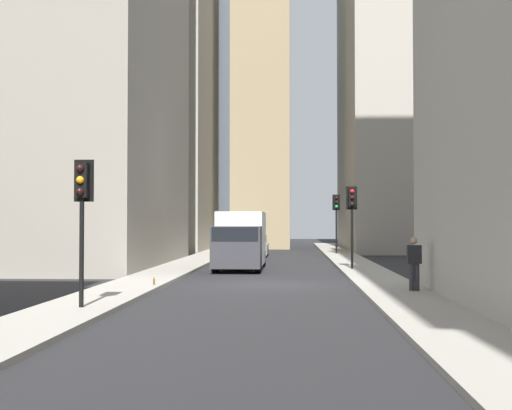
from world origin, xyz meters
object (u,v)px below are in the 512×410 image
traffic_light_foreground (82,198)px  traffic_light_far_junction (336,210)px  delivery_truck (240,240)px  traffic_light_midblock (352,208)px  sedan_silver (255,247)px  pedestrian (414,261)px  discarded_bottle (154,282)px

traffic_light_foreground → traffic_light_far_junction: 31.12m
delivery_truck → traffic_light_midblock: bearing=-101.3°
traffic_light_far_junction → sedan_silver: bearing=110.0°
delivery_truck → sedan_silver: delivery_truck is taller
delivery_truck → traffic_light_foreground: size_ratio=1.69×
pedestrian → sedan_silver: bearing=15.5°
delivery_truck → sedan_silver: size_ratio=1.50×
traffic_light_foreground → pedestrian: 10.58m
traffic_light_far_junction → discarded_bottle: size_ratio=15.36×
traffic_light_far_junction → traffic_light_foreground: bearing=164.1°
traffic_light_foreground → pedestrian: (4.62, -9.33, -1.87)m
sedan_silver → delivery_truck: bearing=180.0°
delivery_truck → discarded_bottle: 9.93m
sedan_silver → discarded_bottle: sedan_silver is taller
discarded_bottle → traffic_light_far_junction: bearing=-18.4°
sedan_silver → traffic_light_midblock: bearing=-157.9°
sedan_silver → traffic_light_foreground: 28.10m
delivery_truck → traffic_light_far_junction: size_ratio=1.56×
delivery_truck → pedestrian: 12.81m
pedestrian → discarded_bottle: size_ratio=6.34×
pedestrian → traffic_light_midblock: bearing=6.1°
delivery_truck → pedestrian: delivery_truck is taller
traffic_light_foreground → delivery_truck: bearing=-10.4°
delivery_truck → traffic_light_far_junction: (14.25, -5.66, 1.73)m
delivery_truck → traffic_light_midblock: (-1.07, -5.37, 1.54)m
delivery_truck → discarded_bottle: (-9.59, 2.28, -1.21)m
delivery_truck → traffic_light_far_junction: bearing=-21.7°
pedestrian → traffic_light_foreground: bearing=116.3°
traffic_light_foreground → traffic_light_midblock: 16.78m
delivery_truck → traffic_light_far_junction: 15.43m
sedan_silver → discarded_bottle: bearing=174.0°
traffic_light_midblock → traffic_light_far_junction: 15.32m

